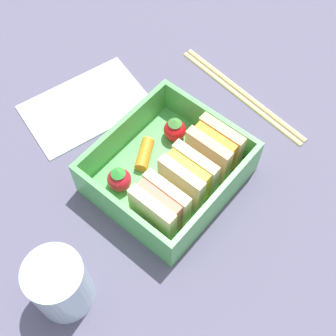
{
  "coord_description": "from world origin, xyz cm",
  "views": [
    {
      "loc": [
        20.5,
        17.25,
        48.69
      ],
      "look_at": [
        0.0,
        0.0,
        2.7
      ],
      "focal_mm": 50.0,
      "sensor_mm": 36.0,
      "label": 1
    }
  ],
  "objects_px": {
    "sandwich_left": "(214,149)",
    "sandwich_center_left": "(188,177)",
    "strawberry_left": "(119,179)",
    "drinking_glass": "(60,285)",
    "strawberry_far_left": "(175,130)",
    "sandwich_center": "(160,207)",
    "folded_napkin": "(86,105)",
    "chopstick_pair": "(242,94)",
    "carrot_stick_far_left": "(143,155)"
  },
  "relations": [
    {
      "from": "strawberry_left",
      "to": "drinking_glass",
      "type": "xyz_separation_m",
      "value": [
        0.13,
        0.04,
        0.01
      ]
    },
    {
      "from": "sandwich_center",
      "to": "strawberry_left",
      "type": "height_order",
      "value": "sandwich_center"
    },
    {
      "from": "carrot_stick_far_left",
      "to": "drinking_glass",
      "type": "bearing_deg",
      "value": 14.72
    },
    {
      "from": "sandwich_center",
      "to": "strawberry_far_left",
      "type": "relative_size",
      "value": 1.71
    },
    {
      "from": "chopstick_pair",
      "to": "folded_napkin",
      "type": "height_order",
      "value": "chopstick_pair"
    },
    {
      "from": "carrot_stick_far_left",
      "to": "drinking_glass",
      "type": "xyz_separation_m",
      "value": [
        0.17,
        0.04,
        0.02
      ]
    },
    {
      "from": "sandwich_left",
      "to": "drinking_glass",
      "type": "xyz_separation_m",
      "value": [
        0.22,
        -0.02,
        -0.0
      ]
    },
    {
      "from": "folded_napkin",
      "to": "chopstick_pair",
      "type": "bearing_deg",
      "value": 135.09
    },
    {
      "from": "sandwich_left",
      "to": "sandwich_center",
      "type": "xyz_separation_m",
      "value": [
        0.09,
        0.0,
        0.0
      ]
    },
    {
      "from": "sandwich_left",
      "to": "sandwich_center",
      "type": "relative_size",
      "value": 1.0
    },
    {
      "from": "carrot_stick_far_left",
      "to": "strawberry_left",
      "type": "xyz_separation_m",
      "value": [
        0.04,
        0.0,
        0.01
      ]
    },
    {
      "from": "sandwich_center",
      "to": "carrot_stick_far_left",
      "type": "height_order",
      "value": "sandwich_center"
    },
    {
      "from": "carrot_stick_far_left",
      "to": "folded_napkin",
      "type": "bearing_deg",
      "value": -98.15
    },
    {
      "from": "strawberry_far_left",
      "to": "sandwich_left",
      "type": "bearing_deg",
      "value": 91.28
    },
    {
      "from": "sandwich_center",
      "to": "chopstick_pair",
      "type": "distance_m",
      "value": 0.21
    },
    {
      "from": "strawberry_left",
      "to": "folded_napkin",
      "type": "distance_m",
      "value": 0.14
    },
    {
      "from": "sandwich_left",
      "to": "strawberry_far_left",
      "type": "xyz_separation_m",
      "value": [
        0.0,
        -0.06,
        -0.01
      ]
    },
    {
      "from": "sandwich_left",
      "to": "sandwich_center_left",
      "type": "bearing_deg",
      "value": 0.0
    },
    {
      "from": "carrot_stick_far_left",
      "to": "chopstick_pair",
      "type": "relative_size",
      "value": 0.19
    },
    {
      "from": "drinking_glass",
      "to": "chopstick_pair",
      "type": "bearing_deg",
      "value": -177.31
    },
    {
      "from": "sandwich_center_left",
      "to": "strawberry_far_left",
      "type": "distance_m",
      "value": 0.07
    },
    {
      "from": "strawberry_left",
      "to": "folded_napkin",
      "type": "height_order",
      "value": "strawberry_left"
    },
    {
      "from": "carrot_stick_far_left",
      "to": "sandwich_center",
      "type": "bearing_deg",
      "value": 55.1
    },
    {
      "from": "strawberry_left",
      "to": "carrot_stick_far_left",
      "type": "bearing_deg",
      "value": -175.61
    },
    {
      "from": "strawberry_far_left",
      "to": "strawberry_left",
      "type": "xyz_separation_m",
      "value": [
        0.09,
        -0.0,
        0.0
      ]
    },
    {
      "from": "strawberry_left",
      "to": "folded_napkin",
      "type": "relative_size",
      "value": 0.22
    },
    {
      "from": "carrot_stick_far_left",
      "to": "sandwich_left",
      "type": "bearing_deg",
      "value": 127.58
    },
    {
      "from": "sandwich_center",
      "to": "carrot_stick_far_left",
      "type": "distance_m",
      "value": 0.08
    },
    {
      "from": "carrot_stick_far_left",
      "to": "folded_napkin",
      "type": "distance_m",
      "value": 0.12
    },
    {
      "from": "chopstick_pair",
      "to": "folded_napkin",
      "type": "relative_size",
      "value": 1.35
    },
    {
      "from": "sandwich_left",
      "to": "chopstick_pair",
      "type": "xyz_separation_m",
      "value": [
        -0.11,
        -0.04,
        -0.04
      ]
    },
    {
      "from": "sandwich_left",
      "to": "sandwich_center",
      "type": "distance_m",
      "value": 0.09
    },
    {
      "from": "sandwich_left",
      "to": "sandwich_center_left",
      "type": "xyz_separation_m",
      "value": [
        0.05,
        0.0,
        0.0
      ]
    },
    {
      "from": "carrot_stick_far_left",
      "to": "drinking_glass",
      "type": "distance_m",
      "value": 0.18
    },
    {
      "from": "chopstick_pair",
      "to": "drinking_glass",
      "type": "bearing_deg",
      "value": 2.69
    },
    {
      "from": "drinking_glass",
      "to": "folded_napkin",
      "type": "xyz_separation_m",
      "value": [
        -0.19,
        -0.16,
        -0.04
      ]
    },
    {
      "from": "strawberry_far_left",
      "to": "drinking_glass",
      "type": "relative_size",
      "value": 0.43
    },
    {
      "from": "strawberry_left",
      "to": "folded_napkin",
      "type": "xyz_separation_m",
      "value": [
        -0.06,
        -0.12,
        -0.02
      ]
    },
    {
      "from": "drinking_glass",
      "to": "sandwich_center",
      "type": "bearing_deg",
      "value": 171.06
    },
    {
      "from": "sandwich_center_left",
      "to": "folded_napkin",
      "type": "height_order",
      "value": "sandwich_center_left"
    },
    {
      "from": "carrot_stick_far_left",
      "to": "strawberry_left",
      "type": "distance_m",
      "value": 0.04
    },
    {
      "from": "sandwich_center_left",
      "to": "chopstick_pair",
      "type": "bearing_deg",
      "value": -167.56
    },
    {
      "from": "sandwich_left",
      "to": "strawberry_far_left",
      "type": "relative_size",
      "value": 1.71
    },
    {
      "from": "drinking_glass",
      "to": "folded_napkin",
      "type": "height_order",
      "value": "drinking_glass"
    },
    {
      "from": "sandwich_center",
      "to": "chopstick_pair",
      "type": "xyz_separation_m",
      "value": [
        -0.21,
        -0.04,
        -0.04
      ]
    },
    {
      "from": "sandwich_center_left",
      "to": "sandwich_center",
      "type": "bearing_deg",
      "value": 0.0
    },
    {
      "from": "sandwich_left",
      "to": "chopstick_pair",
      "type": "bearing_deg",
      "value": -162.62
    },
    {
      "from": "strawberry_far_left",
      "to": "sandwich_center_left",
      "type": "bearing_deg",
      "value": 50.85
    },
    {
      "from": "carrot_stick_far_left",
      "to": "chopstick_pair",
      "type": "bearing_deg",
      "value": 169.84
    },
    {
      "from": "sandwich_left",
      "to": "folded_napkin",
      "type": "distance_m",
      "value": 0.19
    }
  ]
}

